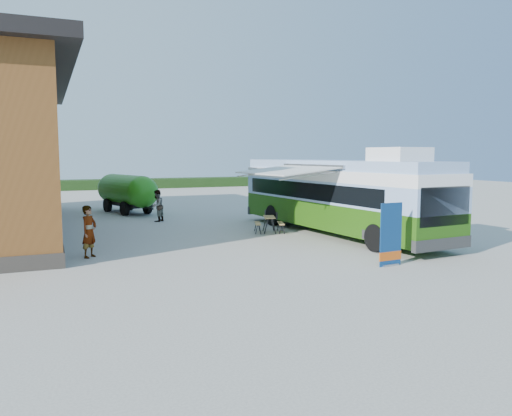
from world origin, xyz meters
name	(u,v)px	position (x,y,z in m)	size (l,w,h in m)	color
ground	(254,253)	(0.00, 0.00, 0.00)	(100.00, 100.00, 0.00)	#BCB7AD
hedge	(190,182)	(8.00, 38.00, 0.50)	(40.00, 3.00, 1.00)	#264419
bus	(337,194)	(5.10, 2.59, 1.84)	(3.62, 12.68, 3.85)	#356711
awning	(290,173)	(2.69, 2.50, 2.79)	(3.15, 4.68, 0.54)	white
banner	(391,240)	(3.21, -3.71, 0.84)	(0.89, 0.23, 2.05)	navy
picnic_table	(269,221)	(2.49, 4.14, 0.56)	(1.63, 1.54, 0.75)	tan
person_a	(89,232)	(-5.60, 1.46, 0.91)	(0.67, 0.44, 1.83)	#999999
person_b	(157,206)	(-1.47, 9.98, 0.85)	(0.83, 0.65, 1.71)	#999999
slurry_tanker	(127,191)	(-2.36, 14.78, 1.36)	(3.06, 6.19, 2.36)	#298618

